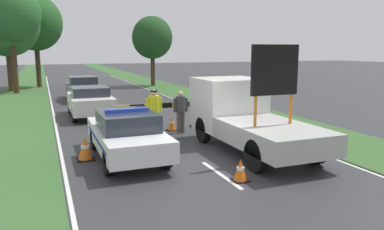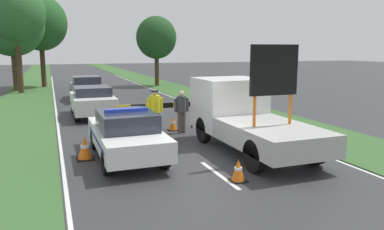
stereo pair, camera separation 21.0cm
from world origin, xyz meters
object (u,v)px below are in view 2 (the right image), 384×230
object	(u,v)px
roadside_tree_mid_left	(156,38)
work_truck	(244,114)
roadside_tree_near_left	(15,12)
pedestrian_civilian	(181,108)
police_officer	(155,108)
queued_car_suv_grey	(86,87)
roadside_tree_mid_right	(40,23)
traffic_cone_near_police	(173,124)
queued_car_van_white	(92,101)
traffic_cone_near_truck	(85,148)
traffic_cone_centre_front	(238,170)
police_car	(126,134)
roadside_tree_near_right	(11,23)
road_barrier	(159,107)

from	to	relation	value
roadside_tree_mid_left	work_truck	bearing A→B (deg)	-97.94
roadside_tree_near_left	pedestrian_civilian	bearing A→B (deg)	-68.24
police_officer	queued_car_suv_grey	bearing A→B (deg)	-57.39
roadside_tree_mid_right	roadside_tree_mid_left	bearing A→B (deg)	-14.14
traffic_cone_near_police	roadside_tree_near_left	bearing A→B (deg)	111.89
police_officer	roadside_tree_mid_left	xyz separation A→B (m)	(5.45, 19.39, 3.28)
traffic_cone_near_police	queued_car_van_white	size ratio (longest dim) A/B	0.14
traffic_cone_near_truck	traffic_cone_centre_front	bearing A→B (deg)	-44.28
police_officer	traffic_cone_near_truck	size ratio (longest dim) A/B	2.49
traffic_cone_near_truck	roadside_tree_near_left	distance (m)	20.86
police_car	roadside_tree_near_right	xyz separation A→B (m)	(-4.66, 21.71, 4.59)
queued_car_van_white	work_truck	bearing A→B (deg)	117.51
traffic_cone_near_police	queued_car_van_white	xyz separation A→B (m)	(-2.75, 4.58, 0.51)
pedestrian_civilian	queued_car_van_white	world-z (taller)	pedestrian_civilian
traffic_cone_near_truck	roadside_tree_near_right	world-z (taller)	roadside_tree_near_right
work_truck	road_barrier	size ratio (longest dim) A/B	1.62
pedestrian_civilian	traffic_cone_centre_front	world-z (taller)	pedestrian_civilian
traffic_cone_centre_front	queued_car_suv_grey	bearing A→B (deg)	96.77
roadside_tree_near_left	roadside_tree_near_right	xyz separation A→B (m)	(-0.45, 1.57, -0.66)
work_truck	police_officer	size ratio (longest dim) A/B	3.23
roadside_tree_near_right	traffic_cone_centre_front	bearing A→B (deg)	-74.44
pedestrian_civilian	traffic_cone_centre_front	xyz separation A→B (m)	(-0.50, -5.82, -0.72)
police_officer	traffic_cone_near_truck	bearing A→B (deg)	65.54
work_truck	traffic_cone_near_police	world-z (taller)	work_truck
work_truck	roadside_tree_mid_left	bearing A→B (deg)	-99.07
road_barrier	roadside_tree_near_left	xyz separation A→B (m)	(-6.27, 16.61, 5.06)
roadside_tree_near_right	roadside_tree_mid_right	bearing A→B (deg)	54.16
police_car	traffic_cone_near_police	size ratio (longest dim) A/B	8.18
traffic_cone_near_police	roadside_tree_near_right	bearing A→B (deg)	111.41
police_car	road_barrier	world-z (taller)	police_car
traffic_cone_centre_front	roadside_tree_near_right	size ratio (longest dim) A/B	0.07
traffic_cone_centre_front	traffic_cone_near_truck	world-z (taller)	traffic_cone_near_truck
roadside_tree_near_right	traffic_cone_near_police	bearing A→B (deg)	-68.59
police_car	traffic_cone_near_police	distance (m)	4.19
work_truck	queued_car_suv_grey	xyz separation A→B (m)	(-3.85, 14.77, -0.33)
work_truck	pedestrian_civilian	size ratio (longest dim) A/B	3.40
traffic_cone_centre_front	roadside_tree_near_left	distance (m)	24.80
roadside_tree_near_left	roadside_tree_mid_right	world-z (taller)	roadside_tree_near_left
road_barrier	roadside_tree_mid_left	world-z (taller)	roadside_tree_mid_left
traffic_cone_near_truck	queued_car_van_white	world-z (taller)	queued_car_van_white
roadside_tree_near_left	road_barrier	bearing A→B (deg)	-69.31
queued_car_suv_grey	roadside_tree_near_left	xyz separation A→B (m)	(-4.36, 5.53, 5.20)
traffic_cone_centre_front	queued_car_van_white	xyz separation A→B (m)	(-2.43, 10.98, 0.50)
police_officer	traffic_cone_near_truck	world-z (taller)	police_officer
queued_car_van_white	queued_car_suv_grey	bearing A→B (deg)	-92.78
police_officer	queued_car_suv_grey	world-z (taller)	police_officer
traffic_cone_centre_front	roadside_tree_near_right	xyz separation A→B (m)	(-6.91, 24.82, 5.07)
traffic_cone_centre_front	roadside_tree_mid_right	bearing A→B (deg)	99.97
work_truck	roadside_tree_mid_right	size ratio (longest dim) A/B	0.73
queued_car_van_white	queued_car_suv_grey	xyz separation A→B (m)	(0.33, 6.75, 0.03)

